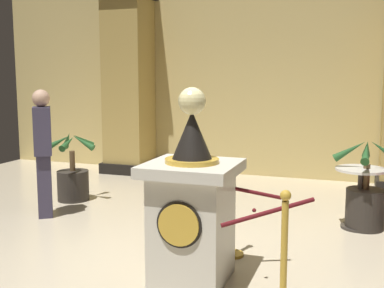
# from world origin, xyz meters

# --- Properties ---
(ground_plane) EXTENTS (10.93, 10.93, 0.00)m
(ground_plane) POSITION_xyz_m (0.00, 0.00, 0.00)
(ground_plane) COLOR beige
(back_wall) EXTENTS (10.93, 0.16, 3.62)m
(back_wall) POSITION_xyz_m (0.00, 4.65, 1.81)
(back_wall) COLOR tan
(back_wall) RESTS_ON ground_plane
(pedestal_clock) EXTENTS (0.81, 0.81, 1.76)m
(pedestal_clock) POSITION_xyz_m (0.39, -0.27, 0.68)
(pedestal_clock) COLOR beige
(pedestal_clock) RESTS_ON ground_plane
(stanchion_near) EXTENTS (0.24, 0.24, 1.06)m
(stanchion_near) POSITION_xyz_m (1.32, -0.91, 0.37)
(stanchion_near) COLOR gold
(stanchion_near) RESTS_ON ground_plane
(stanchion_far) EXTENTS (0.24, 0.24, 1.04)m
(stanchion_far) POSITION_xyz_m (0.59, 0.42, 0.36)
(stanchion_far) COLOR gold
(stanchion_far) RESTS_ON ground_plane
(velvet_rope) EXTENTS (1.05, 1.06, 0.22)m
(velvet_rope) POSITION_xyz_m (0.95, -0.25, 0.79)
(velvet_rope) COLOR #591419
(column_left) EXTENTS (0.94, 0.94, 3.47)m
(column_left) POSITION_xyz_m (-2.48, 4.17, 1.72)
(column_left) COLOR black
(column_left) RESTS_ON ground_plane
(potted_palm_left) EXTENTS (0.70, 0.73, 1.07)m
(potted_palm_left) POSITION_xyz_m (-2.26, 1.83, 0.34)
(potted_palm_left) COLOR #2D2823
(potted_palm_left) RESTS_ON ground_plane
(potted_palm_right) EXTENTS (0.81, 0.82, 1.13)m
(potted_palm_right) POSITION_xyz_m (1.89, 1.83, 0.35)
(potted_palm_right) COLOR #2D2823
(potted_palm_right) RESTS_ON ground_plane
(bystander_guest) EXTENTS (0.39, 0.42, 1.69)m
(bystander_guest) POSITION_xyz_m (-2.14, 0.98, 0.90)
(bystander_guest) COLOR #383347
(bystander_guest) RESTS_ON ground_plane
(cafe_table) EXTENTS (0.60, 0.60, 0.75)m
(cafe_table) POSITION_xyz_m (1.83, 1.82, 0.48)
(cafe_table) COLOR #332D28
(cafe_table) RESTS_ON ground_plane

